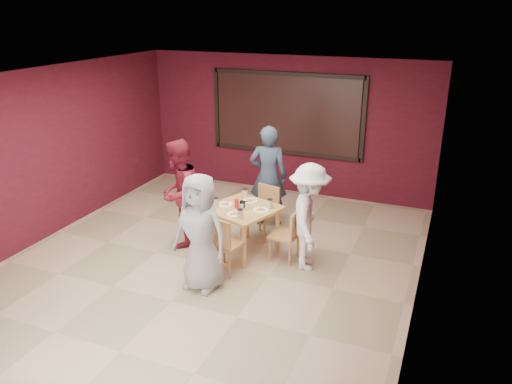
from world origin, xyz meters
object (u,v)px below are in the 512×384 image
at_px(diner_front, 200,233).
at_px(diner_left, 179,194).
at_px(diner_back, 268,176).
at_px(diner_right, 309,217).
at_px(chair_front, 223,242).
at_px(chair_back, 265,208).
at_px(dining_table, 243,213).
at_px(chair_right, 288,233).
at_px(chair_left, 201,221).

distance_m(diner_front, diner_left, 1.44).
xyz_separation_m(diner_back, diner_right, (1.12, -1.24, -0.10)).
bearing_deg(diner_front, chair_front, 81.56).
distance_m(chair_front, chair_back, 1.42).
bearing_deg(chair_back, dining_table, -98.57).
bearing_deg(dining_table, diner_left, -173.35).
xyz_separation_m(chair_back, diner_left, (-1.17, -0.81, 0.38)).
distance_m(chair_front, chair_right, 1.05).
distance_m(chair_right, diner_back, 1.48).
bearing_deg(diner_back, chair_front, 78.50).
bearing_deg(chair_left, diner_left, -171.62).
distance_m(dining_table, diner_right, 1.10).
relative_size(diner_front, diner_right, 1.03).
height_order(chair_left, diner_right, diner_right).
distance_m(chair_left, chair_right, 1.47).
relative_size(diner_left, diner_right, 1.09).
xyz_separation_m(chair_front, diner_back, (-0.03, 1.90, 0.40)).
relative_size(chair_left, diner_front, 0.46).
relative_size(chair_back, diner_front, 0.53).
height_order(chair_front, chair_right, chair_front).
relative_size(chair_back, diner_back, 0.49).
xyz_separation_m(chair_right, diner_front, (-0.86, -1.18, 0.36)).
xyz_separation_m(dining_table, chair_back, (0.10, 0.68, -0.17)).
xyz_separation_m(diner_left, diner_right, (2.16, 0.05, -0.07)).
height_order(dining_table, chair_left, dining_table).
relative_size(chair_front, diner_right, 0.55).
bearing_deg(chair_left, chair_back, 42.97).
xyz_separation_m(chair_front, chair_left, (-0.72, 0.67, -0.07)).
distance_m(chair_back, diner_back, 0.64).
bearing_deg(dining_table, chair_back, 81.43).
bearing_deg(chair_front, diner_front, -103.72).
xyz_separation_m(dining_table, diner_back, (-0.02, 1.17, 0.24)).
distance_m(dining_table, chair_back, 0.71).
bearing_deg(dining_table, chair_right, -0.73).
bearing_deg(diner_back, diner_front, 75.63).
bearing_deg(diner_back, chair_back, 92.15).
xyz_separation_m(dining_table, chair_front, (0.01, -0.74, -0.16)).
xyz_separation_m(dining_table, diner_front, (-0.10, -1.19, 0.16)).
height_order(diner_back, diner_left, diner_back).
distance_m(chair_right, diner_front, 1.50).
height_order(chair_back, chair_left, chair_back).
bearing_deg(chair_back, diner_front, -96.22).
bearing_deg(diner_left, chair_right, 86.85).
xyz_separation_m(chair_left, diner_right, (1.80, -0.01, 0.37)).
bearing_deg(diner_back, diner_right, 119.40).
xyz_separation_m(chair_back, chair_right, (0.66, -0.69, -0.03)).
distance_m(dining_table, chair_front, 0.75).
height_order(chair_right, diner_right, diner_right).
bearing_deg(chair_front, chair_right, 44.07).
relative_size(chair_back, chair_right, 1.06).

